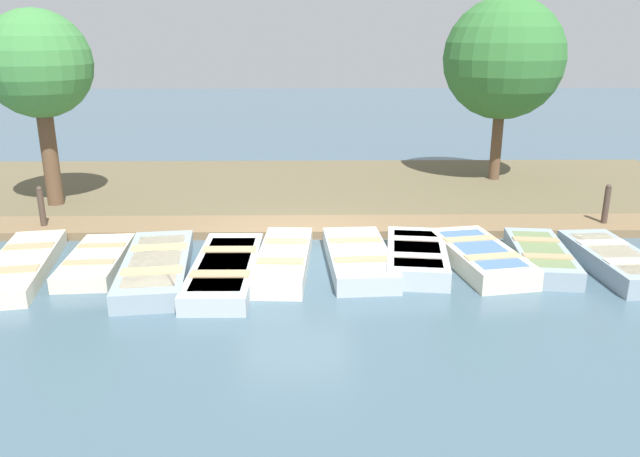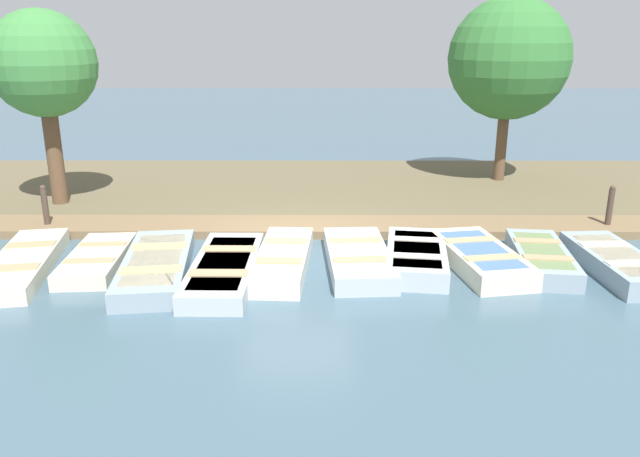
# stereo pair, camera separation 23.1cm
# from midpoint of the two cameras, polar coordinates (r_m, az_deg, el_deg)

# --- Properties ---
(ground_plane) EXTENTS (80.00, 80.00, 0.00)m
(ground_plane) POSITION_cam_midpoint_polar(r_m,az_deg,el_deg) (13.58, -2.79, -2.06)
(ground_plane) COLOR #425B6B
(shore_bank) EXTENTS (8.00, 24.00, 0.18)m
(shore_bank) POSITION_cam_midpoint_polar(r_m,az_deg,el_deg) (18.35, -2.32, 3.48)
(shore_bank) COLOR brown
(shore_bank) RESTS_ON ground_plane
(dock_walkway) EXTENTS (1.36, 22.64, 0.19)m
(dock_walkway) POSITION_cam_midpoint_polar(r_m,az_deg,el_deg) (14.92, -2.63, 0.15)
(dock_walkway) COLOR brown
(dock_walkway) RESTS_ON ground_plane
(rowboat_0) EXTENTS (3.68, 1.63, 0.35)m
(rowboat_0) POSITION_cam_midpoint_polar(r_m,az_deg,el_deg) (13.67, -26.06, -3.03)
(rowboat_0) COLOR beige
(rowboat_0) RESTS_ON ground_plane
(rowboat_1) EXTENTS (2.66, 1.20, 0.33)m
(rowboat_1) POSITION_cam_midpoint_polar(r_m,az_deg,el_deg) (13.38, -20.25, -2.77)
(rowboat_1) COLOR beige
(rowboat_1) RESTS_ON ground_plane
(rowboat_2) EXTENTS (3.62, 1.63, 0.39)m
(rowboat_2) POSITION_cam_midpoint_polar(r_m,az_deg,el_deg) (12.57, -15.25, -3.41)
(rowboat_2) COLOR #8C9EA8
(rowboat_2) RESTS_ON ground_plane
(rowboat_3) EXTENTS (3.51, 1.21, 0.37)m
(rowboat_3) POSITION_cam_midpoint_polar(r_m,az_deg,el_deg) (12.19, -9.19, -3.71)
(rowboat_3) COLOR #B2BCC1
(rowboat_3) RESTS_ON ground_plane
(rowboat_4) EXTENTS (3.16, 1.16, 0.41)m
(rowboat_4) POSITION_cam_midpoint_polar(r_m,az_deg,el_deg) (12.50, -3.88, -2.86)
(rowboat_4) COLOR silver
(rowboat_4) RESTS_ON ground_plane
(rowboat_5) EXTENTS (3.11, 1.38, 0.39)m
(rowboat_5) POSITION_cam_midpoint_polar(r_m,az_deg,el_deg) (12.63, 3.02, -2.69)
(rowboat_5) COLOR #B2BCC1
(rowboat_5) RESTS_ON ground_plane
(rowboat_6) EXTENTS (2.84, 1.52, 0.43)m
(rowboat_6) POSITION_cam_midpoint_polar(r_m,az_deg,el_deg) (12.78, 8.30, -2.51)
(rowboat_6) COLOR #B2BCC1
(rowboat_6) RESTS_ON ground_plane
(rowboat_7) EXTENTS (3.00, 1.65, 0.43)m
(rowboat_7) POSITION_cam_midpoint_polar(r_m,az_deg,el_deg) (13.00, 13.92, -2.51)
(rowboat_7) COLOR beige
(rowboat_7) RESTS_ON ground_plane
(rowboat_8) EXTENTS (2.82, 1.34, 0.40)m
(rowboat_8) POSITION_cam_midpoint_polar(r_m,az_deg,el_deg) (13.41, 19.06, -2.42)
(rowboat_8) COLOR #8C9EA8
(rowboat_8) RESTS_ON ground_plane
(rowboat_9) EXTENTS (2.96, 1.25, 0.42)m
(rowboat_9) POSITION_cam_midpoint_polar(r_m,az_deg,el_deg) (13.68, 24.92, -2.67)
(rowboat_9) COLOR #8C9EA8
(rowboat_9) RESTS_ON ground_plane
(mooring_post_near) EXTENTS (0.14, 0.14, 1.14)m
(mooring_post_near) POSITION_cam_midpoint_polar(r_m,az_deg,el_deg) (16.02, -24.46, 1.57)
(mooring_post_near) COLOR #47382D
(mooring_post_near) RESTS_ON ground_plane
(mooring_post_far) EXTENTS (0.14, 0.14, 1.14)m
(mooring_post_far) POSITION_cam_midpoint_polar(r_m,az_deg,el_deg) (16.22, 24.31, 1.78)
(mooring_post_far) COLOR #47382D
(mooring_post_far) RESTS_ON ground_plane
(park_tree_far_left) EXTENTS (2.67, 2.67, 5.12)m
(park_tree_far_left) POSITION_cam_midpoint_polar(r_m,az_deg,el_deg) (17.53, -24.74, 13.33)
(park_tree_far_left) COLOR brown
(park_tree_far_left) RESTS_ON ground_plane
(park_tree_left) EXTENTS (3.54, 3.54, 5.56)m
(park_tree_left) POSITION_cam_midpoint_polar(r_m,az_deg,el_deg) (19.68, 16.12, 14.66)
(park_tree_left) COLOR brown
(park_tree_left) RESTS_ON ground_plane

